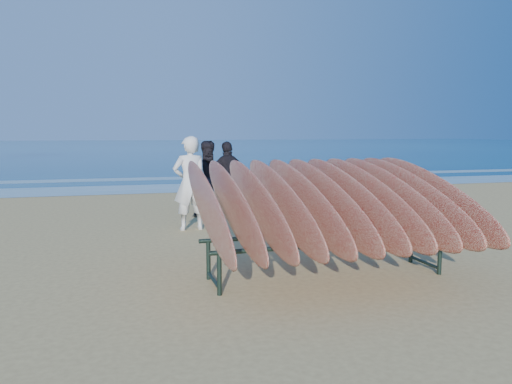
# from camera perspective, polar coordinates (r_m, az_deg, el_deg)

# --- Properties ---
(ground) EXTENTS (120.00, 120.00, 0.00)m
(ground) POSITION_cam_1_polar(r_m,az_deg,el_deg) (7.08, 1.69, -8.42)
(ground) COLOR tan
(ground) RESTS_ON ground
(ocean) EXTENTS (160.00, 160.00, 0.00)m
(ocean) POSITION_cam_1_polar(r_m,az_deg,el_deg) (61.60, -13.14, 5.05)
(ocean) COLOR navy
(ocean) RESTS_ON ground
(foam_near) EXTENTS (160.00, 160.00, 0.00)m
(foam_near) POSITION_cam_1_polar(r_m,az_deg,el_deg) (16.76, -8.12, 0.49)
(foam_near) COLOR white
(foam_near) RESTS_ON ground
(foam_far) EXTENTS (160.00, 160.00, 0.00)m
(foam_far) POSITION_cam_1_polar(r_m,az_deg,el_deg) (20.22, -9.31, 1.57)
(foam_far) COLOR white
(foam_far) RESTS_ON ground
(surfboard_rack) EXTENTS (3.26, 3.10, 1.66)m
(surfboard_rack) POSITION_cam_1_polar(r_m,az_deg,el_deg) (6.42, 8.12, -1.07)
(surfboard_rack) COLOR #1B2C24
(surfboard_rack) RESTS_ON ground
(person_white) EXTENTS (0.69, 0.48, 1.79)m
(person_white) POSITION_cam_1_polar(r_m,az_deg,el_deg) (9.54, -7.54, 0.99)
(person_white) COLOR silver
(person_white) RESTS_ON ground
(person_dark_a) EXTENTS (0.94, 0.81, 1.67)m
(person_dark_a) POSITION_cam_1_polar(r_m,az_deg,el_deg) (11.09, -5.28, 1.54)
(person_dark_a) COLOR black
(person_dark_a) RESTS_ON ground
(person_dark_b) EXTENTS (1.03, 0.62, 1.65)m
(person_dark_b) POSITION_cam_1_polar(r_m,az_deg,el_deg) (11.57, -3.22, 1.72)
(person_dark_b) COLOR black
(person_dark_b) RESTS_ON ground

